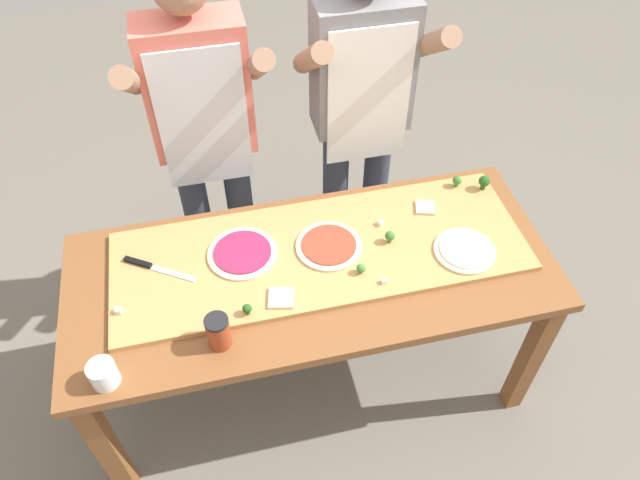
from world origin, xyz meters
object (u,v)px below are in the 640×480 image
at_px(broccoli_floret_back_mid, 484,182).
at_px(broccoli_floret_front_left, 390,236).
at_px(cheese_crumble_a, 381,223).
at_px(cook_left, 204,126).
at_px(prep_table, 312,286).
at_px(broccoli_floret_back_left, 457,181).
at_px(sauce_jar, 218,332).
at_px(pizza_whole_beet_magenta, 243,253).
at_px(broccoli_floret_center_left, 247,309).
at_px(pizza_whole_cheese_artichoke, 465,250).
at_px(pizza_slice_far_left, 425,208).
at_px(cheese_crumble_b, 118,311).
at_px(cook_right, 361,104).
at_px(cheese_crumble_c, 384,281).
at_px(pizza_slice_far_right, 281,298).
at_px(pizza_whole_tomato_red, 329,246).
at_px(flour_cup, 104,375).
at_px(chefs_knife, 150,266).
at_px(broccoli_floret_center_right, 361,268).

bearing_deg(broccoli_floret_back_mid, broccoli_floret_front_left, -157.24).
relative_size(cheese_crumble_a, cook_left, 0.01).
bearing_deg(prep_table, cook_left, 114.35).
distance_m(broccoli_floret_back_left, sauce_jar, 1.16).
bearing_deg(sauce_jar, pizza_whole_beet_magenta, 70.29).
xyz_separation_m(broccoli_floret_center_left, sauce_jar, (-0.10, -0.08, 0.02)).
relative_size(sauce_jar, cook_left, 0.08).
bearing_deg(pizza_whole_cheese_artichoke, broccoli_floret_center_left, -173.48).
height_order(pizza_slice_far_left, sauce_jar, sauce_jar).
height_order(broccoli_floret_front_left, cheese_crumble_a, broccoli_floret_front_left).
bearing_deg(broccoli_floret_front_left, broccoli_floret_center_left, -160.12).
xyz_separation_m(broccoli_floret_center_left, cheese_crumble_a, (0.56, 0.30, -0.02)).
bearing_deg(sauce_jar, broccoli_floret_back_mid, 22.92).
relative_size(prep_table, cheese_crumble_b, 83.46).
relative_size(cheese_crumble_a, cook_right, 0.01).
relative_size(cheese_crumble_c, sauce_jar, 0.14).
relative_size(pizza_whole_beet_magenta, pizza_slice_far_right, 2.96).
bearing_deg(pizza_slice_far_left, sauce_jar, -153.90).
height_order(pizza_whole_tomato_red, pizza_slice_far_right, pizza_whole_tomato_red).
bearing_deg(broccoli_floret_center_left, cook_left, 92.68).
bearing_deg(broccoli_floret_back_left, broccoli_floret_center_left, -154.71).
bearing_deg(cheese_crumble_c, cheese_crumble_b, 174.85).
bearing_deg(broccoli_floret_front_left, sauce_jar, -156.97).
relative_size(prep_table, broccoli_floret_back_left, 36.28).
distance_m(pizza_slice_far_right, cheese_crumble_a, 0.51).
bearing_deg(broccoli_floret_center_left, cheese_crumble_a, 28.00).
bearing_deg(broccoli_floret_back_left, pizza_slice_far_right, -153.38).
relative_size(broccoli_floret_front_left, cook_left, 0.03).
bearing_deg(sauce_jar, pizza_whole_cheese_artichoke, 10.64).
bearing_deg(pizza_whole_cheese_artichoke, flour_cup, -169.75).
bearing_deg(cheese_crumble_b, broccoli_floret_front_left, 5.81).
height_order(pizza_whole_cheese_artichoke, broccoli_floret_center_left, broccoli_floret_center_left).
bearing_deg(pizza_whole_cheese_artichoke, pizza_slice_far_left, 104.51).
bearing_deg(pizza_slice_far_left, broccoli_floret_center_left, -155.70).
xyz_separation_m(pizza_whole_tomato_red, broccoli_floret_back_left, (0.59, 0.21, 0.02)).
height_order(pizza_whole_beet_magenta, sauce_jar, sauce_jar).
bearing_deg(cheese_crumble_b, cheese_crumble_c, -5.15).
bearing_deg(broccoli_floret_front_left, cheese_crumble_a, 93.40).
bearing_deg(cook_left, chefs_knife, -117.54).
distance_m(broccoli_floret_front_left, broccoli_floret_center_right, 0.19).
distance_m(prep_table, broccoli_floret_back_mid, 0.82).
relative_size(pizza_whole_cheese_artichoke, cheese_crumble_c, 12.68).
bearing_deg(pizza_whole_tomato_red, broccoli_floret_center_right, -60.93).
bearing_deg(broccoli_floret_center_left, pizza_slice_far_right, 15.81).
xyz_separation_m(broccoli_floret_back_left, broccoli_floret_back_mid, (0.10, -0.04, 0.01)).
xyz_separation_m(broccoli_floret_back_mid, sauce_jar, (-1.13, -0.48, 0.00)).
height_order(prep_table, cheese_crumble_b, cheese_crumble_b).
bearing_deg(chefs_knife, broccoli_floret_back_mid, 4.84).
height_order(broccoli_floret_front_left, broccoli_floret_center_right, broccoli_floret_front_left).
relative_size(broccoli_floret_front_left, cheese_crumble_b, 2.44).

